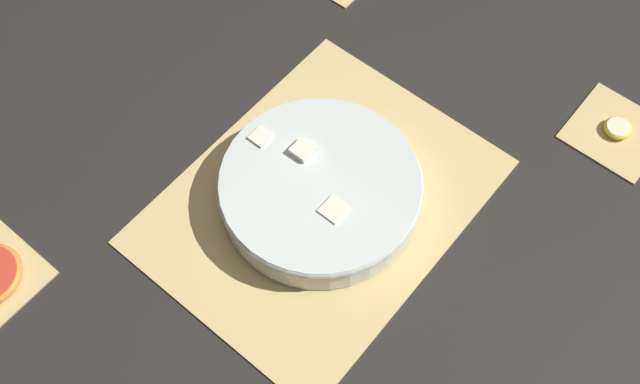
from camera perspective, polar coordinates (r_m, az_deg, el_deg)
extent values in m
plane|color=black|center=(1.00, 0.00, -0.74)|extent=(6.00, 6.00, 0.00)
cube|color=#D6B775|center=(0.99, 0.00, -0.66)|extent=(0.44, 0.34, 0.01)
cube|color=#3D2D19|center=(1.07, 5.93, 5.64)|extent=(0.01, 0.34, 0.00)
cube|color=#3D2D19|center=(1.04, 4.32, 3.95)|extent=(0.01, 0.34, 0.00)
cube|color=#3D2D19|center=(1.02, 2.64, 2.18)|extent=(0.01, 0.34, 0.00)
cube|color=#3D2D19|center=(1.00, 0.90, 0.34)|extent=(0.01, 0.34, 0.00)
cube|color=#3D2D19|center=(0.98, -0.92, -1.58)|extent=(0.01, 0.34, 0.00)
cube|color=#3D2D19|center=(0.97, -2.80, -3.56)|extent=(0.01, 0.34, 0.00)
cube|color=#3D2D19|center=(0.95, -4.75, -5.60)|extent=(0.01, 0.34, 0.00)
cube|color=#3D2D19|center=(0.94, -6.76, -7.70)|extent=(0.01, 0.34, 0.00)
cube|color=#3D2D19|center=(1.03, -22.41, -4.59)|extent=(0.00, 0.12, 0.00)
cube|color=#D6B775|center=(1.13, 21.62, 4.32)|extent=(0.12, 0.12, 0.01)
cube|color=#3D2D19|center=(1.14, 22.11, 5.01)|extent=(0.00, 0.12, 0.00)
cube|color=#3D2D19|center=(1.12, 21.18, 3.72)|extent=(0.00, 0.12, 0.00)
cylinder|color=silver|center=(0.97, 0.00, 0.15)|extent=(0.26, 0.26, 0.05)
torus|color=silver|center=(0.95, 0.00, 0.69)|extent=(0.27, 0.27, 0.01)
cylinder|color=#F4EABC|center=(0.95, -5.22, -2.27)|extent=(0.03, 0.03, 0.01)
cylinder|color=#F4EABC|center=(0.96, 4.47, -2.03)|extent=(0.03, 0.03, 0.01)
cylinder|color=#F4EABC|center=(0.94, 4.48, -1.14)|extent=(0.03, 0.03, 0.01)
cylinder|color=#F4EABC|center=(0.96, 3.32, 0.03)|extent=(0.03, 0.03, 0.01)
cylinder|color=#F4EABC|center=(0.98, -2.82, 0.95)|extent=(0.03, 0.03, 0.01)
cylinder|color=#F4EABC|center=(0.97, -0.67, 0.18)|extent=(0.03, 0.03, 0.01)
cylinder|color=#F4EABC|center=(0.93, 1.89, -3.81)|extent=(0.03, 0.03, 0.01)
cylinder|color=#F4EABC|center=(0.96, -3.73, -2.63)|extent=(0.03, 0.03, 0.01)
cylinder|color=#F4EABC|center=(0.99, 1.55, 4.15)|extent=(0.03, 0.03, 0.01)
cube|color=white|center=(0.97, -1.34, 2.94)|extent=(0.03, 0.03, 0.03)
cube|color=white|center=(1.02, 1.37, 4.37)|extent=(0.02, 0.02, 0.02)
cube|color=white|center=(0.99, -4.46, 3.95)|extent=(0.02, 0.02, 0.02)
cube|color=white|center=(1.00, -0.23, 2.32)|extent=(0.03, 0.03, 0.03)
cube|color=white|center=(1.01, -2.89, 4.07)|extent=(0.03, 0.03, 0.03)
cube|color=white|center=(0.98, 5.05, -0.41)|extent=(0.03, 0.03, 0.03)
cube|color=white|center=(1.01, 2.83, 2.12)|extent=(0.02, 0.02, 0.02)
cube|color=white|center=(0.94, 1.00, -1.73)|extent=(0.03, 0.03, 0.03)
cube|color=white|center=(0.97, -3.90, 0.14)|extent=(0.02, 0.02, 0.02)
ellipsoid|color=red|center=(0.99, 2.29, 0.51)|extent=(0.03, 0.02, 0.01)
ellipsoid|color=#F9A338|center=(0.97, -5.91, 0.87)|extent=(0.03, 0.02, 0.01)
ellipsoid|color=#F9A338|center=(0.93, -0.05, -4.50)|extent=(0.03, 0.02, 0.01)
ellipsoid|color=#F9A338|center=(0.93, -2.49, -4.20)|extent=(0.03, 0.02, 0.01)
cylinder|color=#F4EABC|center=(1.13, 21.74, 4.53)|extent=(0.03, 0.03, 0.01)
torus|color=yellow|center=(1.13, 21.74, 4.53)|extent=(0.04, 0.04, 0.01)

